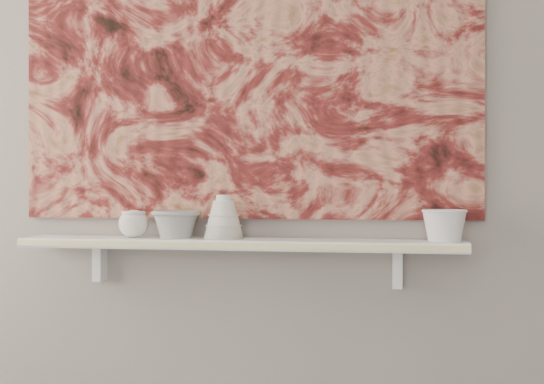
% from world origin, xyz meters
% --- Properties ---
extents(wall_back, '(3.60, 0.00, 3.60)m').
position_xyz_m(wall_back, '(0.00, 1.60, 1.35)').
color(wall_back, gray).
rests_on(wall_back, floor).
extents(shelf, '(1.40, 0.18, 0.03)m').
position_xyz_m(shelf, '(0.00, 1.51, 0.92)').
color(shelf, white).
rests_on(shelf, wall_back).
extents(shelf_stripe, '(1.40, 0.01, 0.02)m').
position_xyz_m(shelf_stripe, '(0.00, 1.41, 0.92)').
color(shelf_stripe, beige).
rests_on(shelf_stripe, shelf).
extents(bracket_left, '(0.03, 0.06, 0.12)m').
position_xyz_m(bracket_left, '(-0.49, 1.57, 0.84)').
color(bracket_left, white).
rests_on(bracket_left, wall_back).
extents(bracket_right, '(0.03, 0.06, 0.12)m').
position_xyz_m(bracket_right, '(0.49, 1.57, 0.84)').
color(bracket_right, white).
rests_on(bracket_right, wall_back).
extents(painting, '(1.50, 0.02, 1.10)m').
position_xyz_m(painting, '(0.00, 1.59, 1.54)').
color(painting, maroon).
rests_on(painting, wall_back).
extents(house_motif, '(0.09, 0.00, 0.08)m').
position_xyz_m(house_motif, '(0.45, 1.57, 1.23)').
color(house_motif, black).
rests_on(house_motif, painting).
extents(bowl_grey, '(0.21, 0.21, 0.09)m').
position_xyz_m(bowl_grey, '(-0.20, 1.51, 0.98)').
color(bowl_grey, gray).
rests_on(bowl_grey, shelf).
extents(cup_cream, '(0.12, 0.12, 0.09)m').
position_xyz_m(cup_cream, '(-0.35, 1.51, 0.97)').
color(cup_cream, beige).
rests_on(cup_cream, shelf).
extents(bell_vessel, '(0.14, 0.14, 0.14)m').
position_xyz_m(bell_vessel, '(-0.05, 1.51, 1.00)').
color(bell_vessel, beige).
rests_on(bell_vessel, shelf).
extents(bowl_white, '(0.15, 0.15, 0.10)m').
position_xyz_m(bowl_white, '(0.63, 1.51, 0.98)').
color(bowl_white, silver).
rests_on(bowl_white, shelf).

